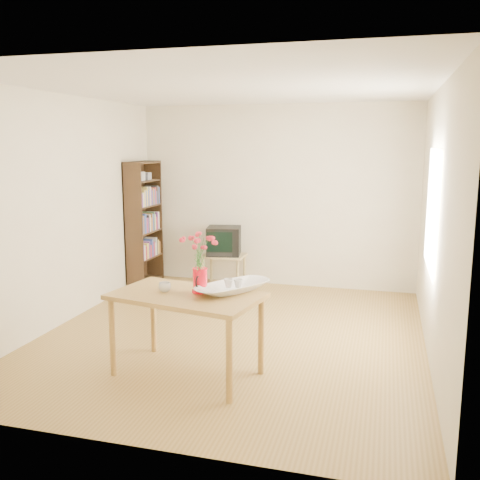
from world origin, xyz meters
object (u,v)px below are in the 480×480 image
(mug, at_px, (165,287))
(bowl, at_px, (233,267))
(television, at_px, (224,240))
(table, at_px, (186,304))
(pitcher, at_px, (200,281))

(mug, xyz_separation_m, bowl, (0.58, 0.16, 0.19))
(mug, height_order, television, television)
(table, distance_m, pitcher, 0.23)
(table, distance_m, television, 3.09)
(television, bearing_deg, table, -90.21)
(pitcher, distance_m, bowl, 0.32)
(table, xyz_separation_m, mug, (-0.21, 0.01, 0.13))
(table, relative_size, television, 2.61)
(mug, bearing_deg, pitcher, -177.98)
(bowl, relative_size, television, 0.90)
(pitcher, height_order, bowl, bowl)
(table, distance_m, bowl, 0.52)
(pitcher, relative_size, mug, 2.04)
(bowl, bearing_deg, television, 108.48)
(bowl, xyz_separation_m, television, (-0.96, 2.87, -0.31))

